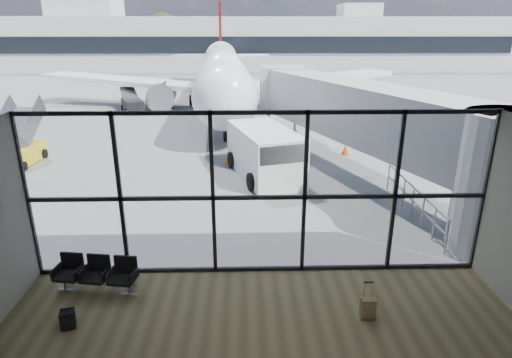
{
  "coord_description": "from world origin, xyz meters",
  "views": [
    {
      "loc": [
        -0.36,
        -10.4,
        6.39
      ],
      "look_at": [
        0.01,
        3.0,
        1.65
      ],
      "focal_mm": 30.0,
      "sensor_mm": 36.0,
      "label": 1
    }
  ],
  "objects_px": {
    "airliner": "(222,71)",
    "service_van": "(265,153)",
    "backpack": "(68,320)",
    "mobile_stairs": "(16,152)",
    "suitcase": "(368,308)",
    "belt_loader": "(132,105)",
    "seating_row": "(97,272)"
  },
  "relations": [
    {
      "from": "airliner",
      "to": "service_van",
      "type": "height_order",
      "value": "airliner"
    },
    {
      "from": "service_van",
      "to": "mobile_stairs",
      "type": "bearing_deg",
      "value": 153.37
    },
    {
      "from": "service_van",
      "to": "airliner",
      "type": "bearing_deg",
      "value": 81.94
    },
    {
      "from": "service_van",
      "to": "mobile_stairs",
      "type": "height_order",
      "value": "mobile_stairs"
    },
    {
      "from": "backpack",
      "to": "airliner",
      "type": "height_order",
      "value": "airliner"
    },
    {
      "from": "seating_row",
      "to": "mobile_stairs",
      "type": "distance_m",
      "value": 13.38
    },
    {
      "from": "seating_row",
      "to": "mobile_stairs",
      "type": "xyz_separation_m",
      "value": [
        -7.5,
        11.08,
        0.08
      ]
    },
    {
      "from": "suitcase",
      "to": "service_van",
      "type": "relative_size",
      "value": 0.17
    },
    {
      "from": "suitcase",
      "to": "airliner",
      "type": "height_order",
      "value": "airliner"
    },
    {
      "from": "airliner",
      "to": "service_van",
      "type": "xyz_separation_m",
      "value": [
        2.84,
        -20.23,
        -1.71
      ]
    },
    {
      "from": "seating_row",
      "to": "mobile_stairs",
      "type": "bearing_deg",
      "value": 132.39
    },
    {
      "from": "airliner",
      "to": "mobile_stairs",
      "type": "height_order",
      "value": "airliner"
    },
    {
      "from": "airliner",
      "to": "service_van",
      "type": "distance_m",
      "value": 20.5
    },
    {
      "from": "belt_loader",
      "to": "suitcase",
      "type": "bearing_deg",
      "value": -89.15
    },
    {
      "from": "seating_row",
      "to": "belt_loader",
      "type": "xyz_separation_m",
      "value": [
        -5.17,
        24.91,
        0.07
      ]
    },
    {
      "from": "seating_row",
      "to": "backpack",
      "type": "distance_m",
      "value": 1.56
    },
    {
      "from": "suitcase",
      "to": "belt_loader",
      "type": "relative_size",
      "value": 0.23
    },
    {
      "from": "seating_row",
      "to": "suitcase",
      "type": "height_order",
      "value": "seating_row"
    },
    {
      "from": "airliner",
      "to": "service_van",
      "type": "relative_size",
      "value": 6.65
    },
    {
      "from": "service_van",
      "to": "belt_loader",
      "type": "bearing_deg",
      "value": 105.49
    },
    {
      "from": "suitcase",
      "to": "mobile_stairs",
      "type": "bearing_deg",
      "value": 138.34
    },
    {
      "from": "belt_loader",
      "to": "mobile_stairs",
      "type": "distance_m",
      "value": 14.02
    },
    {
      "from": "airliner",
      "to": "belt_loader",
      "type": "bearing_deg",
      "value": -152.88
    },
    {
      "from": "belt_loader",
      "to": "mobile_stairs",
      "type": "relative_size",
      "value": 1.11
    },
    {
      "from": "seating_row",
      "to": "belt_loader",
      "type": "distance_m",
      "value": 25.44
    },
    {
      "from": "airliner",
      "to": "mobile_stairs",
      "type": "xyz_separation_m",
      "value": [
        -9.38,
        -17.95,
        -2.23
      ]
    },
    {
      "from": "mobile_stairs",
      "to": "airliner",
      "type": "bearing_deg",
      "value": 63.5
    },
    {
      "from": "backpack",
      "to": "airliner",
      "type": "bearing_deg",
      "value": 73.65
    },
    {
      "from": "backpack",
      "to": "mobile_stairs",
      "type": "distance_m",
      "value": 14.57
    },
    {
      "from": "belt_loader",
      "to": "mobile_stairs",
      "type": "height_order",
      "value": "mobile_stairs"
    },
    {
      "from": "backpack",
      "to": "mobile_stairs",
      "type": "bearing_deg",
      "value": 107.63
    },
    {
      "from": "airliner",
      "to": "mobile_stairs",
      "type": "distance_m",
      "value": 20.38
    }
  ]
}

